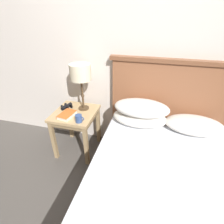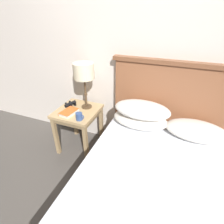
# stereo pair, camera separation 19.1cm
# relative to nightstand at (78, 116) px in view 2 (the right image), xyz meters

# --- Properties ---
(ground_plane) EXTENTS (20.00, 20.00, 0.00)m
(ground_plane) POSITION_rel_nightstand_xyz_m (0.62, -0.56, -0.50)
(ground_plane) COLOR #514C47
(ground_plane) RESTS_ON ground
(wall_back) EXTENTS (8.00, 0.06, 2.60)m
(wall_back) POSITION_rel_nightstand_xyz_m (0.62, 0.35, 0.80)
(wall_back) COLOR silver
(wall_back) RESTS_ON ground_plane
(nightstand) EXTENTS (0.50, 0.51, 0.58)m
(nightstand) POSITION_rel_nightstand_xyz_m (0.00, 0.00, 0.00)
(nightstand) COLOR tan
(nightstand) RESTS_ON ground_plane
(bed) EXTENTS (1.38, 1.92, 1.22)m
(bed) POSITION_rel_nightstand_xyz_m (1.06, -0.55, -0.18)
(bed) COLOR brown
(bed) RESTS_ON ground_plane
(table_lamp) EXTENTS (0.24, 0.24, 0.56)m
(table_lamp) POSITION_rel_nightstand_xyz_m (0.07, 0.11, 0.54)
(table_lamp) COLOR #4C3823
(table_lamp) RESTS_ON nightstand
(book_on_nightstand) EXTENTS (0.17, 0.23, 0.04)m
(book_on_nightstand) POSITION_rel_nightstand_xyz_m (-0.05, -0.11, 0.11)
(book_on_nightstand) COLOR silver
(book_on_nightstand) RESTS_ON nightstand
(binoculars_pair) EXTENTS (0.15, 0.16, 0.05)m
(binoculars_pair) POSITION_rel_nightstand_xyz_m (-0.14, 0.07, 0.11)
(binoculars_pair) COLOR black
(binoculars_pair) RESTS_ON nightstand
(coffee_mug) EXTENTS (0.10, 0.08, 0.08)m
(coffee_mug) POSITION_rel_nightstand_xyz_m (0.14, -0.18, 0.13)
(coffee_mug) COLOR #334C84
(coffee_mug) RESTS_ON nightstand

